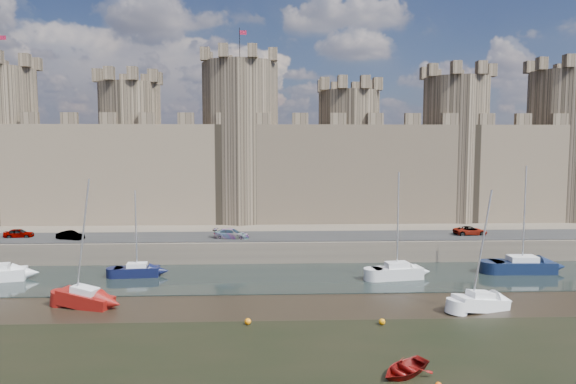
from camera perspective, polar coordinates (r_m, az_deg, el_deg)
The scene contains 16 objects.
water_channel at distance 53.89m, azimuth -8.67°, elevation -9.45°, with size 160.00×12.00×0.08m, color black.
quay at distance 88.87m, azimuth -6.12°, elevation -2.81°, with size 160.00×60.00×2.50m, color #4C443A.
road at distance 63.07m, azimuth -7.70°, elevation -4.95°, with size 160.00×7.00×0.10m, color black.
castle at distance 76.11m, azimuth -7.28°, elevation 3.71°, with size 108.50×11.00×29.00m.
car_0 at distance 69.85m, azimuth -27.73°, elevation -4.08°, with size 1.34×3.32×1.13m, color gray.
car_1 at distance 65.76m, azimuth -23.03°, elevation -4.47°, with size 1.14×3.28×1.08m, color gray.
car_2 at distance 61.63m, azimuth -6.31°, elevation -4.64°, with size 1.72×4.23×1.23m, color gray.
car_3 at distance 67.52m, azimuth 19.60°, elevation -4.09°, with size 1.86×4.04×1.12m, color gray.
sailboat_1 at distance 55.93m, azimuth -16.42°, elevation -8.33°, with size 4.61×2.12×8.97m.
sailboat_2 at distance 53.91m, azimuth 12.01°, elevation -8.61°, with size 5.29×2.70×10.90m.
sailboat_3 at distance 60.65m, azimuth 24.58°, elevation -7.42°, with size 6.57×2.72×11.40m.
sailboat_4 at distance 47.40m, azimuth -21.62°, elevation -10.89°, with size 4.99×3.09×10.91m.
sailboat_5 at distance 46.26m, azimuth 20.59°, elevation -11.33°, with size 4.99×3.09×10.06m.
dinghy_4 at distance 32.95m, azimuth 12.83°, elevation -18.73°, with size 2.38×0.69×3.34m, color maroon.
buoy_1 at distance 40.39m, azimuth -4.49°, elevation -14.16°, with size 0.50×0.50×0.50m, color orange.
buoy_3 at distance 40.88m, azimuth 10.40°, elevation -14.00°, with size 0.49×0.49×0.49m, color orange.
Camera 1 is at (5.93, -27.80, 13.66)m, focal length 32.00 mm.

